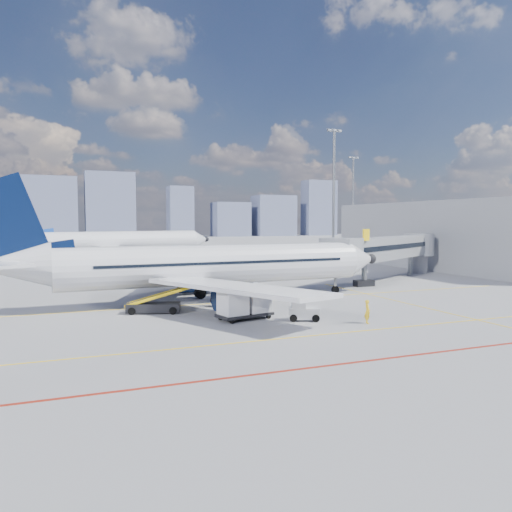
{
  "coord_description": "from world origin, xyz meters",
  "views": [
    {
      "loc": [
        -13.96,
        -33.05,
        7.1
      ],
      "look_at": [
        2.45,
        8.13,
        4.0
      ],
      "focal_mm": 35.0,
      "sensor_mm": 36.0,
      "label": 1
    }
  ],
  "objects_px": {
    "second_aircraft": "(116,242)",
    "baggage_tug": "(302,311)",
    "cargo_dolly": "(245,303)",
    "ramp_worker": "(367,312)",
    "main_aircraft": "(201,266)",
    "belt_loader": "(155,305)"
  },
  "relations": [
    {
      "from": "main_aircraft",
      "to": "second_aircraft",
      "type": "relative_size",
      "value": 0.93
    },
    {
      "from": "main_aircraft",
      "to": "ramp_worker",
      "type": "relative_size",
      "value": 21.96
    },
    {
      "from": "cargo_dolly",
      "to": "ramp_worker",
      "type": "xyz_separation_m",
      "value": [
        7.43,
        -4.49,
        -0.38
      ]
    },
    {
      "from": "baggage_tug",
      "to": "belt_loader",
      "type": "bearing_deg",
      "value": 167.46
    },
    {
      "from": "second_aircraft",
      "to": "ramp_worker",
      "type": "height_order",
      "value": "second_aircraft"
    },
    {
      "from": "cargo_dolly",
      "to": "second_aircraft",
      "type": "bearing_deg",
      "value": 79.14
    },
    {
      "from": "cargo_dolly",
      "to": "belt_loader",
      "type": "xyz_separation_m",
      "value": [
        -5.54,
        4.95,
        -0.59
      ]
    },
    {
      "from": "second_aircraft",
      "to": "baggage_tug",
      "type": "distance_m",
      "value": 65.56
    },
    {
      "from": "main_aircraft",
      "to": "cargo_dolly",
      "type": "bearing_deg",
      "value": -85.16
    },
    {
      "from": "main_aircraft",
      "to": "belt_loader",
      "type": "relative_size",
      "value": 6.17
    },
    {
      "from": "main_aircraft",
      "to": "ramp_worker",
      "type": "bearing_deg",
      "value": -58.6
    },
    {
      "from": "cargo_dolly",
      "to": "baggage_tug",
      "type": "bearing_deg",
      "value": -40.21
    },
    {
      "from": "second_aircraft",
      "to": "cargo_dolly",
      "type": "relative_size",
      "value": 9.03
    },
    {
      "from": "main_aircraft",
      "to": "baggage_tug",
      "type": "height_order",
      "value": "main_aircraft"
    },
    {
      "from": "second_aircraft",
      "to": "ramp_worker",
      "type": "distance_m",
      "value": 68.55
    },
    {
      "from": "main_aircraft",
      "to": "second_aircraft",
      "type": "distance_m",
      "value": 55.04
    },
    {
      "from": "belt_loader",
      "to": "second_aircraft",
      "type": "bearing_deg",
      "value": 103.94
    },
    {
      "from": "second_aircraft",
      "to": "cargo_dolly",
      "type": "distance_m",
      "value": 63.4
    },
    {
      "from": "belt_loader",
      "to": "main_aircraft",
      "type": "bearing_deg",
      "value": 53.54
    },
    {
      "from": "main_aircraft",
      "to": "ramp_worker",
      "type": "xyz_separation_m",
      "value": [
        8.41,
        -12.8,
        -2.4
      ]
    },
    {
      "from": "cargo_dolly",
      "to": "ramp_worker",
      "type": "relative_size",
      "value": 2.6
    },
    {
      "from": "second_aircraft",
      "to": "baggage_tug",
      "type": "height_order",
      "value": "second_aircraft"
    }
  ]
}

